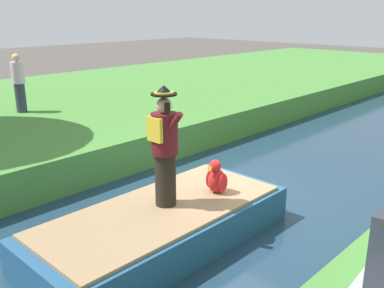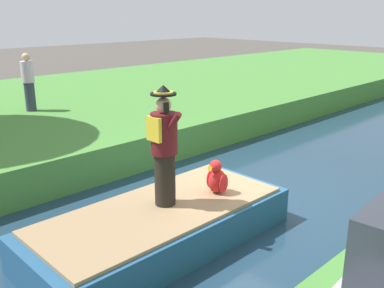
{
  "view_description": "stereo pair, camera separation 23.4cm",
  "coord_description": "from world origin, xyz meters",
  "px_view_note": "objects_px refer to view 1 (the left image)",
  "views": [
    {
      "loc": [
        4.48,
        -6.01,
        3.56
      ],
      "look_at": [
        0.08,
        -1.4,
        1.61
      ],
      "focal_mm": 40.59,
      "sensor_mm": 36.0,
      "label": 1
    },
    {
      "loc": [
        4.65,
        -5.85,
        3.56
      ],
      "look_at": [
        0.08,
        -1.4,
        1.61
      ],
      "focal_mm": 40.59,
      "sensor_mm": 36.0,
      "label": 2
    }
  ],
  "objects_px": {
    "boat": "(162,226)",
    "parrot_plush": "(216,178)",
    "person_bystander": "(19,83)",
    "person_pirate": "(165,147)"
  },
  "relations": [
    {
      "from": "boat",
      "to": "person_bystander",
      "type": "relative_size",
      "value": 2.63
    },
    {
      "from": "boat",
      "to": "person_bystander",
      "type": "xyz_separation_m",
      "value": [
        -7.08,
        1.24,
        1.3
      ]
    },
    {
      "from": "parrot_plush",
      "to": "person_bystander",
      "type": "bearing_deg",
      "value": 178.36
    },
    {
      "from": "boat",
      "to": "parrot_plush",
      "type": "relative_size",
      "value": 7.38
    },
    {
      "from": "boat",
      "to": "parrot_plush",
      "type": "bearing_deg",
      "value": 78.69
    },
    {
      "from": "parrot_plush",
      "to": "boat",
      "type": "bearing_deg",
      "value": -101.31
    },
    {
      "from": "boat",
      "to": "person_pirate",
      "type": "bearing_deg",
      "value": 108.07
    },
    {
      "from": "person_pirate",
      "to": "person_bystander",
      "type": "relative_size",
      "value": 1.16
    },
    {
      "from": "boat",
      "to": "person_bystander",
      "type": "bearing_deg",
      "value": 170.03
    },
    {
      "from": "person_bystander",
      "to": "boat",
      "type": "bearing_deg",
      "value": -9.97
    }
  ]
}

